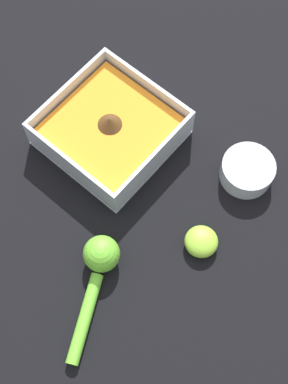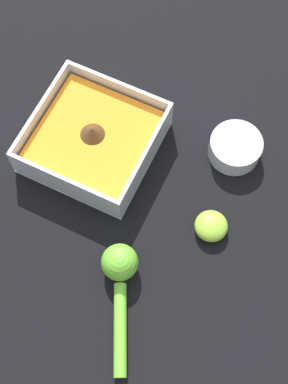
{
  "view_description": "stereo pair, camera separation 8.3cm",
  "coord_description": "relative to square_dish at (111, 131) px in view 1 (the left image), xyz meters",
  "views": [
    {
      "loc": [
        -0.29,
        -0.28,
        0.8
      ],
      "look_at": [
        -0.04,
        -0.08,
        0.03
      ],
      "focal_mm": 50.0,
      "sensor_mm": 36.0,
      "label": 1
    },
    {
      "loc": [
        -0.33,
        -0.21,
        0.8
      ],
      "look_at": [
        -0.04,
        -0.08,
        0.03
      ],
      "focal_mm": 50.0,
      "sensor_mm": 36.0,
      "label": 2
    }
  ],
  "objects": [
    {
      "name": "lemon_squeezer",
      "position": [
        -0.19,
        -0.14,
        -0.0
      ],
      "size": [
        0.18,
        0.11,
        0.06
      ],
      "rotation": [
        0.0,
        0.0,
        0.46
      ],
      "color": "#6BC633",
      "rests_on": "ground_plane"
    },
    {
      "name": "ground_plane",
      "position": [
        -0.01,
        -0.04,
        -0.02
      ],
      "size": [
        4.0,
        4.0,
        0.0
      ],
      "primitive_type": "plane",
      "color": "black"
    },
    {
      "name": "lemon_half",
      "position": [
        -0.05,
        -0.23,
        -0.01
      ],
      "size": [
        0.05,
        0.05,
        0.03
      ],
      "color": "#93CC38",
      "rests_on": "ground_plane"
    },
    {
      "name": "square_dish",
      "position": [
        0.0,
        0.0,
        0.0
      ],
      "size": [
        0.2,
        0.2,
        0.07
      ],
      "color": "silver",
      "rests_on": "ground_plane"
    },
    {
      "name": "spice_bowl",
      "position": [
        0.09,
        -0.21,
        -0.01
      ],
      "size": [
        0.09,
        0.09,
        0.04
      ],
      "color": "silver",
      "rests_on": "ground_plane"
    }
  ]
}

